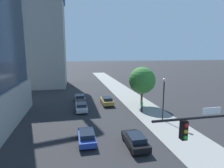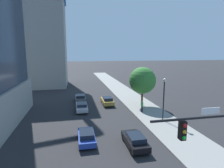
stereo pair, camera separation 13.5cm
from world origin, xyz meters
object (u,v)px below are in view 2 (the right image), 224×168
object	(u,v)px
car_silver	(82,107)
car_gold	(107,101)
construction_building	(41,33)
car_blue	(86,136)
pedestrian_green_shirt	(142,106)
traffic_light_pole	(212,140)
car_black	(135,140)
street_tree	(142,80)
car_gray	(80,98)
street_lamp	(164,93)

from	to	relation	value
car_silver	car_gold	world-z (taller)	car_gold
construction_building	car_silver	size ratio (longest dim) A/B	7.66
car_blue	pedestrian_green_shirt	bearing A→B (deg)	41.33
traffic_light_pole	car_black	world-z (taller)	traffic_light_pole
traffic_light_pole	street_tree	distance (m)	21.80
street_tree	car_gold	size ratio (longest dim) A/B	1.58
car_gray	pedestrian_green_shirt	bearing A→B (deg)	-43.40
car_black	car_gold	xyz separation A→B (m)	(0.00, 15.66, 0.04)
pedestrian_green_shirt	car_blue	bearing A→B (deg)	-138.67
car_silver	car_blue	world-z (taller)	car_blue
street_lamp	car_silver	distance (m)	13.28
construction_building	pedestrian_green_shirt	xyz separation A→B (m)	(18.57, -28.52, -13.50)
street_tree	car_black	world-z (taller)	street_tree
car_blue	street_lamp	bearing A→B (deg)	20.55
traffic_light_pole	pedestrian_green_shirt	distance (m)	18.64
street_lamp	car_silver	size ratio (longest dim) A/B	1.23
traffic_light_pole	car_silver	world-z (taller)	traffic_light_pole
traffic_light_pole	street_tree	world-z (taller)	street_tree
pedestrian_green_shirt	car_gray	bearing A→B (deg)	136.60
car_black	car_silver	distance (m)	13.90
car_gold	car_gray	distance (m)	5.62
traffic_light_pole	street_tree	xyz separation A→B (m)	(3.99, 21.43, 0.14)
construction_building	car_gold	bearing A→B (deg)	-58.44
street_tree	car_gold	world-z (taller)	street_tree
car_gold	car_blue	distance (m)	14.54
street_tree	pedestrian_green_shirt	distance (m)	5.00
car_silver	car_gold	size ratio (longest dim) A/B	1.11
street_lamp	car_gold	size ratio (longest dim) A/B	1.36
car_silver	car_blue	bearing A→B (deg)	-90.00
traffic_light_pole	street_tree	size ratio (longest dim) A/B	0.94
car_gray	construction_building	bearing A→B (deg)	115.28
pedestrian_green_shirt	street_lamp	bearing A→B (deg)	-70.55
car_black	car_silver	size ratio (longest dim) A/B	0.89
construction_building	traffic_light_pole	size ratio (longest dim) A/B	5.70
construction_building	street_tree	bearing A→B (deg)	-51.87
construction_building	car_black	xyz separation A→B (m)	(14.05, -38.54, -13.88)
traffic_light_pole	car_blue	xyz separation A→B (m)	(-6.45, 10.01, -3.80)
traffic_light_pole	car_silver	xyz separation A→B (m)	(-6.45, 21.18, -3.81)
car_black	car_gray	xyz separation A→B (m)	(-4.70, 18.74, 0.04)
traffic_light_pole	car_blue	distance (m)	12.49
car_blue	car_gold	bearing A→B (deg)	71.14
street_tree	car_gold	bearing A→B (deg)	157.83
street_tree	car_gold	xyz separation A→B (m)	(-5.74, 2.34, -3.88)
car_gold	car_gray	world-z (taller)	car_gray
street_lamp	street_tree	size ratio (longest dim) A/B	0.86
street_tree	car_silver	world-z (taller)	street_tree
street_lamp	car_gray	distance (m)	17.00
street_tree	car_blue	size ratio (longest dim) A/B	1.68
traffic_light_pole	street_lamp	size ratio (longest dim) A/B	1.10
street_lamp	car_gold	world-z (taller)	street_lamp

